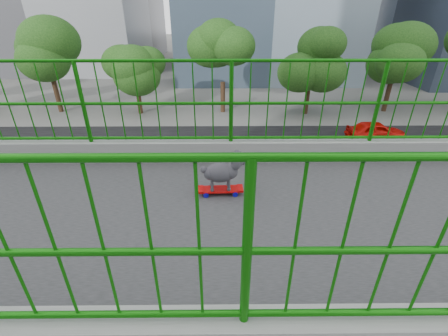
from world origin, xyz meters
name	(u,v)px	position (x,y,z in m)	size (l,w,h in m)	color
road	(157,178)	(-13.00, 0.00, 0.01)	(18.00, 90.00, 0.02)	black
street_trees	(190,62)	(-26.03, 1.06, 4.72)	(5.30, 60.40, 7.26)	black
skateboard	(220,190)	(-0.47, 3.85, 7.05)	(0.19, 0.55, 0.07)	red
poodle	(223,171)	(-0.47, 3.88, 7.31)	(0.24, 0.55, 0.45)	#2C2A2F
car_0	(164,254)	(-6.00, 1.64, 0.70)	(1.65, 4.10, 1.40)	silver
car_1	(346,205)	(-9.20, 9.79, 0.68)	(1.44, 4.14, 1.36)	red
car_2	(187,172)	(-12.40, 1.87, 0.78)	(2.60, 5.63, 1.56)	silver
car_4	(376,131)	(-18.80, 15.64, 0.74)	(1.74, 4.32, 1.47)	red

